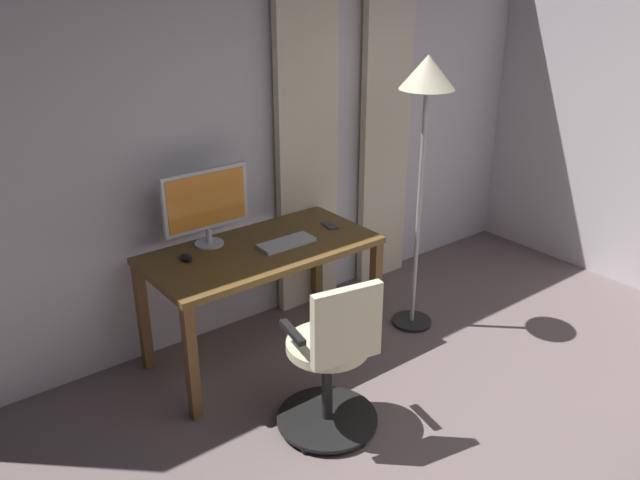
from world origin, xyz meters
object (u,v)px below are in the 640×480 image
computer_monitor (206,202)px  cell_phone_face_up (330,225)px  desk (262,262)px  floor_lamp (426,99)px  computer_keyboard (286,243)px  computer_mouse (186,257)px  office_chair (333,362)px

computer_monitor → cell_phone_face_up: (-0.77, 0.23, -0.27)m
desk → floor_lamp: size_ratio=0.77×
computer_monitor → floor_lamp: bearing=155.8°
desk → cell_phone_face_up: cell_phone_face_up is taller
computer_monitor → computer_keyboard: (-0.37, 0.30, -0.26)m
computer_monitor → desk: bearing=133.9°
computer_monitor → computer_mouse: (0.22, 0.12, -0.26)m
office_chair → floor_lamp: (-1.16, -0.54, 1.14)m
office_chair → floor_lamp: bearing=36.0°
computer_keyboard → cell_phone_face_up: 0.41m
computer_monitor → computer_mouse: 0.36m
cell_phone_face_up → office_chair: bearing=65.0°
office_chair → computer_keyboard: size_ratio=2.60×
computer_keyboard → computer_mouse: bearing=-16.5°
desk → computer_monitor: 0.50m
desk → cell_phone_face_up: size_ratio=9.89×
cell_phone_face_up → floor_lamp: (-0.48, 0.34, 0.82)m
desk → floor_lamp: floor_lamp is taller
office_chair → computer_monitor: size_ratio=1.68×
desk → computer_keyboard: 0.19m
computer_monitor → cell_phone_face_up: computer_monitor is taller
floor_lamp → computer_keyboard: bearing=-16.7°
cell_phone_face_up → floor_lamp: size_ratio=0.08×
computer_monitor → computer_keyboard: 0.55m
floor_lamp → desk: bearing=-17.7°
computer_mouse → floor_lamp: (-1.47, 0.44, 0.81)m
computer_mouse → computer_monitor: bearing=-150.4°
floor_lamp → computer_monitor: bearing=-24.2°
desk → computer_keyboard: bearing=156.5°
computer_mouse → office_chair: bearing=107.6°
cell_phone_face_up → computer_keyboard: bearing=23.2°
computer_keyboard → floor_lamp: floor_lamp is taller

